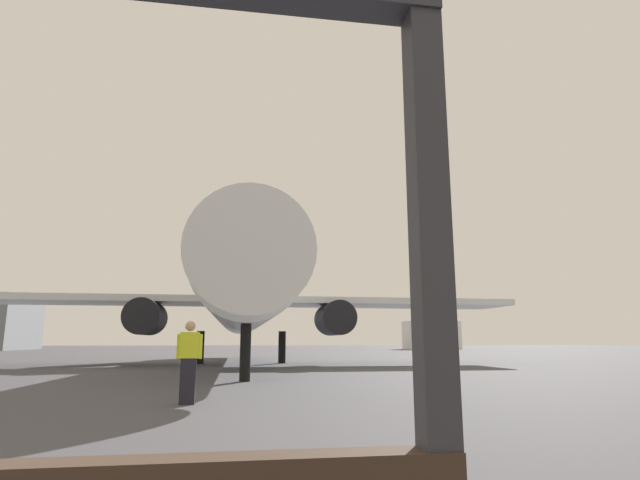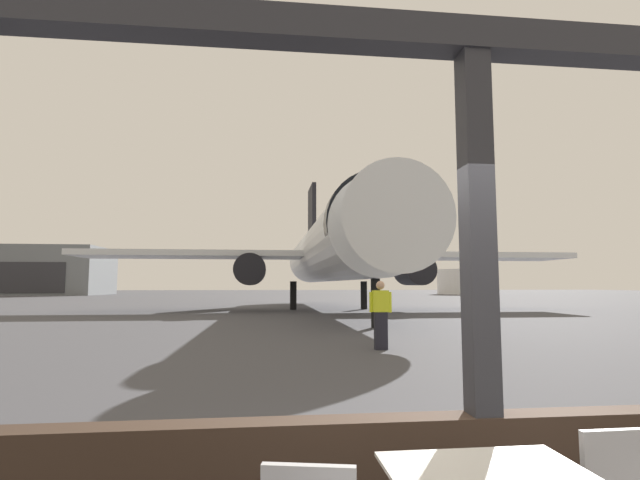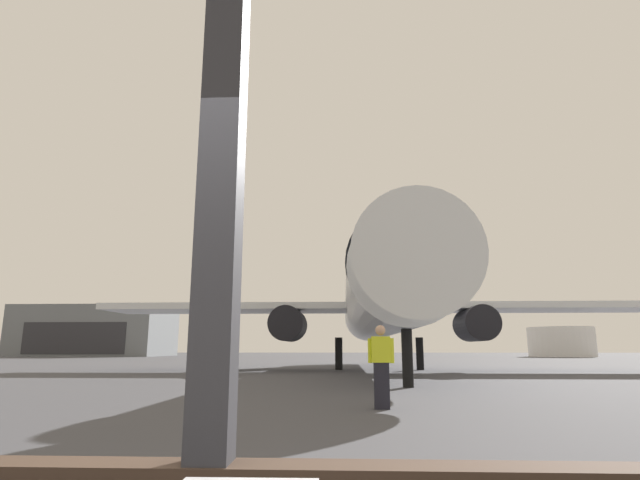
{
  "view_description": "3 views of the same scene",
  "coord_description": "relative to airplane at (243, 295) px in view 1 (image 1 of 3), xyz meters",
  "views": [
    {
      "loc": [
        2.41,
        -2.81,
        1.32
      ],
      "look_at": [
        4.68,
        11.39,
        4.16
      ],
      "focal_mm": 28.65,
      "sensor_mm": 36.0,
      "label": 1
    },
    {
      "loc": [
        -1.52,
        -3.24,
        1.64
      ],
      "look_at": [
        -0.0,
        10.04,
        2.91
      ],
      "focal_mm": 26.5,
      "sensor_mm": 36.0,
      "label": 2
    },
    {
      "loc": [
        0.62,
        -2.43,
        1.25
      ],
      "look_at": [
        -0.07,
        12.34,
        4.42
      ],
      "focal_mm": 28.37,
      "sensor_mm": 36.0,
      "label": 3
    }
  ],
  "objects": [
    {
      "name": "airplane",
      "position": [
        0.0,
        0.0,
        0.0
      ],
      "size": [
        31.88,
        31.39,
        10.85
      ],
      "color": "silver",
      "rests_on": "ground"
    },
    {
      "name": "ground_crew_worker",
      "position": [
        -1.29,
        -17.93,
        -2.95
      ],
      "size": [
        0.55,
        0.23,
        1.74
      ],
      "color": "black",
      "rests_on": "ground"
    },
    {
      "name": "ground_plane",
      "position": [
        -2.7,
        13.37,
        -3.85
      ],
      "size": [
        220.0,
        220.0,
        0.0
      ],
      "primitive_type": "plane",
      "color": "#424247"
    },
    {
      "name": "fuel_storage_tank",
      "position": [
        30.72,
        50.37,
        -1.67
      ],
      "size": [
        9.52,
        9.52,
        4.37
      ],
      "primitive_type": "cylinder",
      "color": "white",
      "rests_on": "ground"
    }
  ]
}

